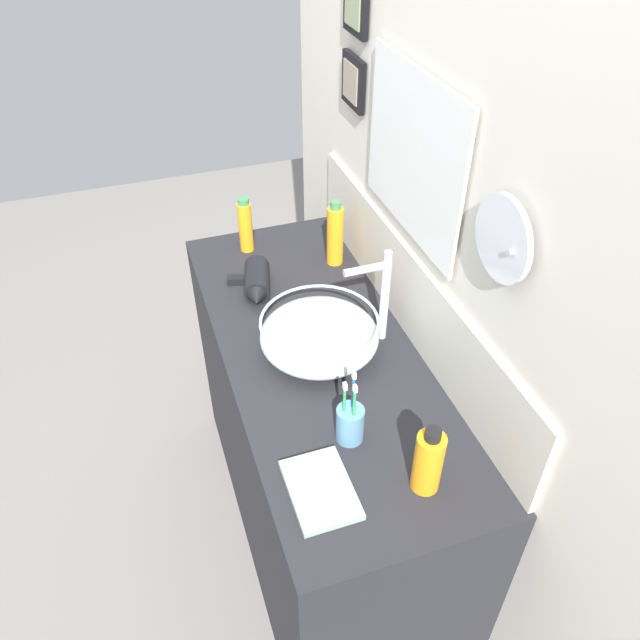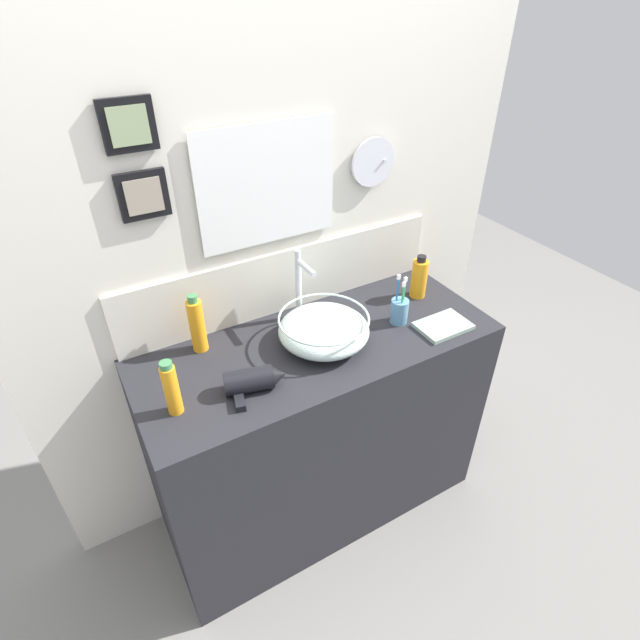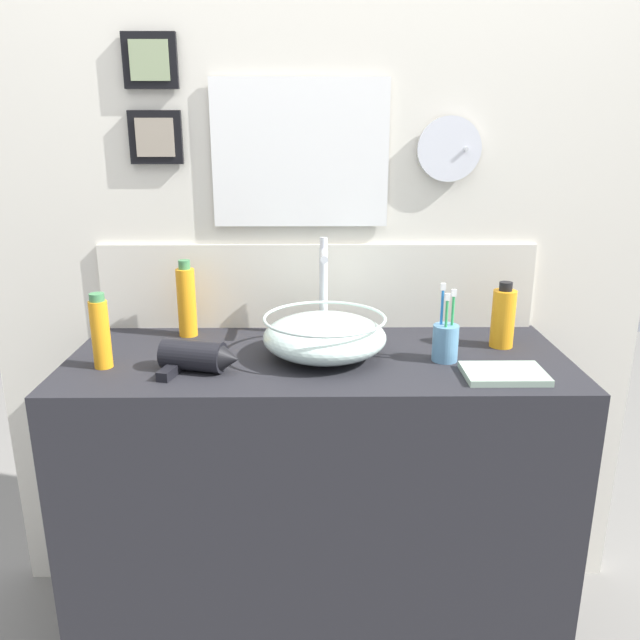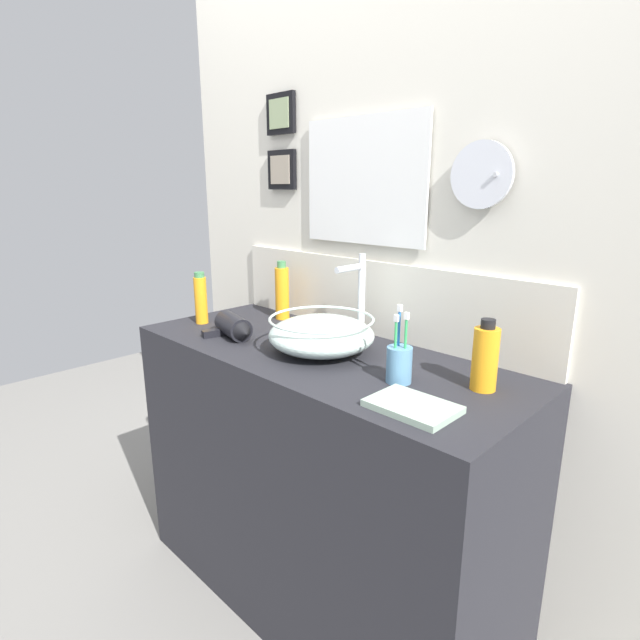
{
  "view_description": "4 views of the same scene",
  "coord_description": "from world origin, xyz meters",
  "views": [
    {
      "loc": [
        1.22,
        -0.41,
        2.08
      ],
      "look_at": [
        0.01,
        0.0,
        1.01
      ],
      "focal_mm": 35.0,
      "sensor_mm": 36.0,
      "label": 1
    },
    {
      "loc": [
        -0.7,
        -1.23,
        2.01
      ],
      "look_at": [
        0.01,
        0.0,
        1.01
      ],
      "focal_mm": 28.0,
      "sensor_mm": 36.0,
      "label": 2
    },
    {
      "loc": [
        -0.01,
        -1.55,
        1.48
      ],
      "look_at": [
        0.01,
        0.0,
        1.01
      ],
      "focal_mm": 35.0,
      "sensor_mm": 36.0,
      "label": 3
    },
    {
      "loc": [
        1.04,
        -1.04,
        1.4
      ],
      "look_at": [
        0.01,
        0.0,
        1.01
      ],
      "focal_mm": 28.0,
      "sensor_mm": 36.0,
      "label": 4
    }
  ],
  "objects": [
    {
      "name": "ground_plane",
      "position": [
        0.0,
        0.0,
        0.0
      ],
      "size": [
        6.0,
        6.0,
        0.0
      ],
      "primitive_type": "plane",
      "color": "gray"
    },
    {
      "name": "vanity_counter",
      "position": [
        0.0,
        0.0,
        0.46
      ],
      "size": [
        1.32,
        0.53,
        0.91
      ],
      "primitive_type": "cube",
      "color": "#232328",
      "rests_on": "ground"
    },
    {
      "name": "back_panel",
      "position": [
        -0.0,
        0.29,
        1.18
      ],
      "size": [
        1.98,
        0.1,
        2.36
      ],
      "color": "silver",
      "rests_on": "ground"
    },
    {
      "name": "glass_bowl_sink",
      "position": [
        0.02,
        -0.01,
        0.97
      ],
      "size": [
        0.32,
        0.32,
        0.11
      ],
      "color": "silver",
      "rests_on": "vanity_counter"
    },
    {
      "name": "faucet",
      "position": [
        0.02,
        0.17,
        1.08
      ],
      "size": [
        0.02,
        0.13,
        0.29
      ],
      "color": "silver",
      "rests_on": "vanity_counter"
    },
    {
      "name": "hair_drier",
      "position": [
        -0.3,
        -0.1,
        0.95
      ],
      "size": [
        0.21,
        0.14,
        0.08
      ],
      "color": "black",
      "rests_on": "vanity_counter"
    },
    {
      "name": "toothbrush_cup",
      "position": [
        0.33,
        -0.04,
        0.96
      ],
      "size": [
        0.07,
        0.07,
        0.2
      ],
      "color": "#598CB2",
      "rests_on": "vanity_counter"
    },
    {
      "name": "lotion_bottle",
      "position": [
        -0.54,
        -0.07,
        1.0
      ],
      "size": [
        0.05,
        0.05,
        0.19
      ],
      "color": "orange",
      "rests_on": "vanity_counter"
    },
    {
      "name": "shampoo_bottle",
      "position": [
        -0.38,
        0.18,
        1.01
      ],
      "size": [
        0.05,
        0.05,
        0.22
      ],
      "color": "orange",
      "rests_on": "vanity_counter"
    },
    {
      "name": "spray_bottle",
      "position": [
        0.51,
        0.07,
        0.99
      ],
      "size": [
        0.06,
        0.06,
        0.18
      ],
      "color": "orange",
      "rests_on": "vanity_counter"
    },
    {
      "name": "hand_towel",
      "position": [
        0.45,
        -0.15,
        0.92
      ],
      "size": [
        0.2,
        0.14,
        0.02
      ],
      "primitive_type": "cube",
      "color": "#99B29E",
      "rests_on": "vanity_counter"
    }
  ]
}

